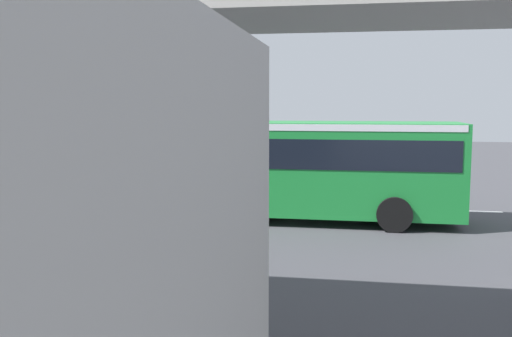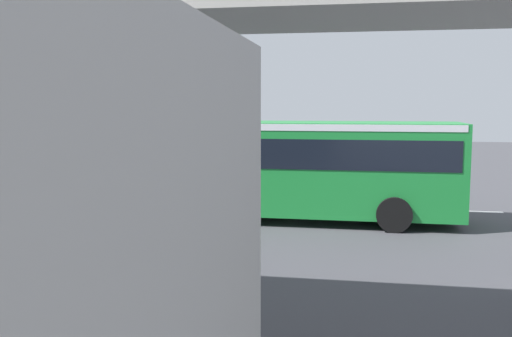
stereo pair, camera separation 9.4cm
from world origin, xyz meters
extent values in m
plane|color=#424247|center=(0.00, 0.00, 0.00)|extent=(80.00, 80.00, 0.00)
cube|color=#1E8C38|center=(0.59, 0.26, 1.72)|extent=(11.50, 2.55, 2.86)
cube|color=black|center=(0.59, 0.26, 2.23)|extent=(11.04, 2.59, 0.90)
cube|color=white|center=(0.59, 0.26, 3.03)|extent=(11.27, 2.58, 0.20)
cube|color=black|center=(6.35, 0.26, 2.06)|extent=(0.04, 2.24, 1.20)
cylinder|color=black|center=(4.27, 1.53, 0.52)|extent=(1.04, 0.30, 1.04)
cylinder|color=black|center=(4.27, -1.02, 0.52)|extent=(1.04, 0.30, 1.04)
cylinder|color=black|center=(-3.09, 1.53, 0.52)|extent=(1.04, 0.30, 1.04)
cylinder|color=black|center=(-3.09, -1.02, 0.52)|extent=(1.04, 0.30, 1.04)
torus|color=black|center=(7.13, 5.03, 0.36)|extent=(0.72, 0.06, 0.72)
cylinder|color=#2D2D38|center=(-4.16, -4.48, 0.42)|extent=(0.32, 0.32, 0.85)
cylinder|color=#19724C|center=(-4.16, -4.48, 1.20)|extent=(0.38, 0.38, 0.70)
sphere|color=tan|center=(-4.16, -4.48, 1.68)|extent=(0.22, 0.22, 0.22)
cylinder|color=slate|center=(2.10, -4.90, 1.40)|extent=(0.08, 0.08, 2.80)
cube|color=red|center=(2.10, -4.90, 2.50)|extent=(0.04, 0.60, 0.60)
cube|color=silver|center=(-6.00, -2.21, 0.00)|extent=(2.00, 0.20, 0.01)
cube|color=silver|center=(-2.00, -2.21, 0.00)|extent=(2.00, 0.20, 0.01)
cube|color=silver|center=(2.00, -2.21, 0.00)|extent=(2.00, 0.20, 0.01)
cube|color=silver|center=(6.00, -2.21, 0.00)|extent=(2.00, 0.20, 0.01)
cube|color=#B2ADA5|center=(0.00, 10.17, 5.11)|extent=(30.24, 2.60, 0.50)
camera|label=1|loc=(-1.90, 18.21, 3.73)|focal=39.82mm
camera|label=2|loc=(-1.99, 18.20, 3.73)|focal=39.82mm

